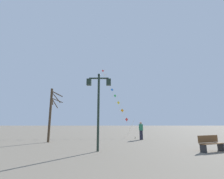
{
  "coord_description": "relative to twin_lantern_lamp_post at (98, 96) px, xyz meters",
  "views": [
    {
      "loc": [
        -1.03,
        -0.73,
        1.61
      ],
      "look_at": [
        -0.98,
        18.11,
        5.47
      ],
      "focal_mm": 26.17,
      "sensor_mm": 36.0,
      "label": 1
    }
  ],
  "objects": [
    {
      "name": "ground_plane",
      "position": [
        1.85,
        10.86,
        -3.24
      ],
      "size": [
        160.0,
        160.0,
        0.0
      ],
      "primitive_type": "plane",
      "color": "#756B5B"
    },
    {
      "name": "twin_lantern_lamp_post",
      "position": [
        0.0,
        0.0,
        0.0
      ],
      "size": [
        1.5,
        0.28,
        4.65
      ],
      "color": "#1E2D23",
      "rests_on": "ground_plane"
    },
    {
      "name": "park_bench",
      "position": [
        6.51,
        -0.06,
        -2.79
      ],
      "size": [
        1.65,
        1.01,
        0.89
      ],
      "rotation": [
        0.0,
        0.0,
        0.39
      ],
      "color": "brown",
      "rests_on": "ground_plane"
    },
    {
      "name": "kite_train",
      "position": [
        1.05,
        13.82,
        2.73
      ],
      "size": [
        4.36,
        11.49,
        11.32
      ],
      "color": "brown",
      "rests_on": "ground_plane"
    },
    {
      "name": "bare_tree",
      "position": [
        -4.55,
        4.55,
        -0.69
      ],
      "size": [
        1.16,
        1.15,
        4.63
      ],
      "color": "#423323",
      "rests_on": "ground_plane"
    },
    {
      "name": "kite_flyer",
      "position": [
        3.68,
        6.65,
        -2.33
      ],
      "size": [
        0.36,
        0.62,
        1.71
      ],
      "rotation": [
        0.0,
        0.0,
        1.92
      ],
      "color": "#1E1E2D",
      "rests_on": "ground_plane"
    }
  ]
}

